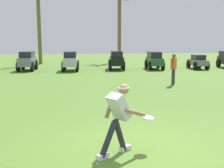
{
  "coord_description": "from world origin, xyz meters",
  "views": [
    {
      "loc": [
        -1.3,
        -5.39,
        2.26
      ],
      "look_at": [
        -0.17,
        3.1,
        0.9
      ],
      "focal_mm": 45.0,
      "sensor_mm": 36.0,
      "label": 1
    }
  ],
  "objects_px": {
    "frisbee_in_flight": "(148,118)",
    "parked_car_slot_d": "(116,60)",
    "parked_car_slot_e": "(154,60)",
    "palm_tree_left_of_centre": "(119,22)",
    "palm_tree_far_left": "(39,19)",
    "parked_car_slot_b": "(27,60)",
    "parked_car_slot_f": "(198,62)",
    "teammate_near_sideline": "(174,66)",
    "frisbee_thrower": "(118,115)",
    "parked_car_slot_c": "(71,61)"
  },
  "relations": [
    {
      "from": "frisbee_in_flight",
      "to": "parked_car_slot_d",
      "type": "distance_m",
      "value": 15.72
    },
    {
      "from": "teammate_near_sideline",
      "to": "palm_tree_far_left",
      "type": "distance_m",
      "value": 15.87
    },
    {
      "from": "parked_car_slot_d",
      "to": "parked_car_slot_c",
      "type": "bearing_deg",
      "value": -173.42
    },
    {
      "from": "frisbee_thrower",
      "to": "palm_tree_far_left",
      "type": "relative_size",
      "value": 0.2
    },
    {
      "from": "parked_car_slot_d",
      "to": "parked_car_slot_b",
      "type": "bearing_deg",
      "value": 178.75
    },
    {
      "from": "frisbee_thrower",
      "to": "teammate_near_sideline",
      "type": "relative_size",
      "value": 0.89
    },
    {
      "from": "frisbee_in_flight",
      "to": "parked_car_slot_e",
      "type": "height_order",
      "value": "parked_car_slot_e"
    },
    {
      "from": "parked_car_slot_c",
      "to": "frisbee_in_flight",
      "type": "bearing_deg",
      "value": -83.31
    },
    {
      "from": "frisbee_in_flight",
      "to": "parked_car_slot_e",
      "type": "xyz_separation_m",
      "value": [
        4.61,
        15.55,
        0.07
      ]
    },
    {
      "from": "frisbee_thrower",
      "to": "palm_tree_left_of_centre",
      "type": "distance_m",
      "value": 24.1
    },
    {
      "from": "teammate_near_sideline",
      "to": "palm_tree_left_of_centre",
      "type": "xyz_separation_m",
      "value": [
        -0.31,
        15.36,
        3.06
      ]
    },
    {
      "from": "frisbee_thrower",
      "to": "parked_car_slot_e",
      "type": "xyz_separation_m",
      "value": [
        5.27,
        15.76,
        -0.07
      ]
    },
    {
      "from": "parked_car_slot_b",
      "to": "parked_car_slot_c",
      "type": "distance_m",
      "value": 3.21
    },
    {
      "from": "parked_car_slot_e",
      "to": "parked_car_slot_c",
      "type": "bearing_deg",
      "value": -177.19
    },
    {
      "from": "frisbee_thrower",
      "to": "frisbee_in_flight",
      "type": "relative_size",
      "value": 3.79
    },
    {
      "from": "parked_car_slot_b",
      "to": "parked_car_slot_f",
      "type": "relative_size",
      "value": 1.07
    },
    {
      "from": "parked_car_slot_b",
      "to": "parked_car_slot_e",
      "type": "bearing_deg",
      "value": -1.37
    },
    {
      "from": "frisbee_in_flight",
      "to": "parked_car_slot_b",
      "type": "relative_size",
      "value": 0.15
    },
    {
      "from": "parked_car_slot_f",
      "to": "palm_tree_left_of_centre",
      "type": "height_order",
      "value": "palm_tree_left_of_centre"
    },
    {
      "from": "parked_car_slot_b",
      "to": "parked_car_slot_f",
      "type": "distance_m",
      "value": 12.98
    },
    {
      "from": "parked_car_slot_c",
      "to": "parked_car_slot_e",
      "type": "bearing_deg",
      "value": 2.81
    },
    {
      "from": "frisbee_in_flight",
      "to": "parked_car_slot_b",
      "type": "xyz_separation_m",
      "value": [
        -4.95,
        15.78,
        0.09
      ]
    },
    {
      "from": "frisbee_thrower",
      "to": "teammate_near_sideline",
      "type": "distance_m",
      "value": 9.18
    },
    {
      "from": "parked_car_slot_f",
      "to": "parked_car_slot_e",
      "type": "bearing_deg",
      "value": 174.53
    },
    {
      "from": "parked_car_slot_e",
      "to": "frisbee_thrower",
      "type": "bearing_deg",
      "value": -108.48
    },
    {
      "from": "parked_car_slot_d",
      "to": "palm_tree_far_left",
      "type": "height_order",
      "value": "palm_tree_far_left"
    },
    {
      "from": "parked_car_slot_e",
      "to": "parked_car_slot_d",
      "type": "bearing_deg",
      "value": 178.36
    },
    {
      "from": "parked_car_slot_e",
      "to": "palm_tree_left_of_centre",
      "type": "bearing_deg",
      "value": 100.8
    },
    {
      "from": "parked_car_slot_e",
      "to": "palm_tree_left_of_centre",
      "type": "height_order",
      "value": "palm_tree_left_of_centre"
    },
    {
      "from": "frisbee_in_flight",
      "to": "parked_car_slot_c",
      "type": "bearing_deg",
      "value": 96.69
    },
    {
      "from": "frisbee_thrower",
      "to": "palm_tree_far_left",
      "type": "distance_m",
      "value": 22.12
    },
    {
      "from": "parked_car_slot_e",
      "to": "palm_tree_far_left",
      "type": "xyz_separation_m",
      "value": [
        -9.26,
        5.74,
        3.4
      ]
    },
    {
      "from": "parked_car_slot_e",
      "to": "palm_tree_left_of_centre",
      "type": "xyz_separation_m",
      "value": [
        -1.49,
        7.82,
        3.28
      ]
    },
    {
      "from": "teammate_near_sideline",
      "to": "palm_tree_far_left",
      "type": "relative_size",
      "value": 0.22
    },
    {
      "from": "parked_car_slot_f",
      "to": "frisbee_in_flight",
      "type": "bearing_deg",
      "value": -117.76
    },
    {
      "from": "frisbee_thrower",
      "to": "palm_tree_left_of_centre",
      "type": "bearing_deg",
      "value": 80.91
    },
    {
      "from": "frisbee_in_flight",
      "to": "parked_car_slot_d",
      "type": "height_order",
      "value": "parked_car_slot_d"
    },
    {
      "from": "teammate_near_sideline",
      "to": "parked_car_slot_e",
      "type": "xyz_separation_m",
      "value": [
        1.18,
        7.54,
        -0.22
      ]
    },
    {
      "from": "frisbee_in_flight",
      "to": "parked_car_slot_b",
      "type": "distance_m",
      "value": 16.54
    },
    {
      "from": "frisbee_in_flight",
      "to": "palm_tree_far_left",
      "type": "bearing_deg",
      "value": 102.31
    },
    {
      "from": "palm_tree_far_left",
      "to": "parked_car_slot_b",
      "type": "bearing_deg",
      "value": -93.19
    },
    {
      "from": "parked_car_slot_d",
      "to": "palm_tree_far_left",
      "type": "relative_size",
      "value": 0.34
    },
    {
      "from": "parked_car_slot_b",
      "to": "frisbee_in_flight",
      "type": "bearing_deg",
      "value": -72.57
    },
    {
      "from": "parked_car_slot_f",
      "to": "palm_tree_far_left",
      "type": "distance_m",
      "value": 14.48
    },
    {
      "from": "parked_car_slot_d",
      "to": "palm_tree_left_of_centre",
      "type": "bearing_deg",
      "value": 79.34
    },
    {
      "from": "parked_car_slot_d",
      "to": "parked_car_slot_e",
      "type": "xyz_separation_m",
      "value": [
        2.95,
        -0.08,
        -0.02
      ]
    },
    {
      "from": "frisbee_in_flight",
      "to": "palm_tree_left_of_centre",
      "type": "height_order",
      "value": "palm_tree_left_of_centre"
    },
    {
      "from": "frisbee_in_flight",
      "to": "parked_car_slot_c",
      "type": "height_order",
      "value": "parked_car_slot_c"
    },
    {
      "from": "parked_car_slot_d",
      "to": "frisbee_in_flight",
      "type": "bearing_deg",
      "value": -96.08
    },
    {
      "from": "frisbee_in_flight",
      "to": "parked_car_slot_e",
      "type": "distance_m",
      "value": 16.22
    }
  ]
}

